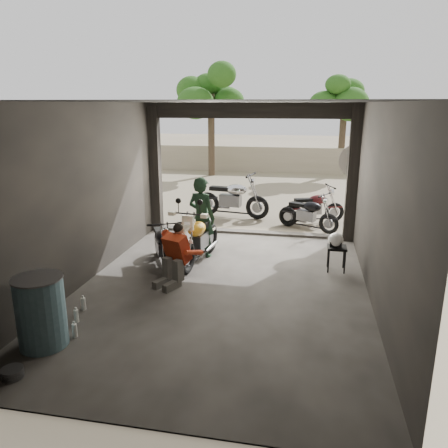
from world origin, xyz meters
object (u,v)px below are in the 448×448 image
at_px(left_bike, 162,242).
at_px(helmet, 336,240).
at_px(outside_bike_a, 232,195).
at_px(rider, 202,217).
at_px(sign_post, 354,176).
at_px(outside_bike_c, 308,211).
at_px(outside_bike_b, 314,205).
at_px(stool, 337,250).
at_px(main_bike, 199,235).
at_px(oil_drum, 41,313).
at_px(mechanic, 173,257).

distance_m(left_bike, helmet, 3.40).
height_order(outside_bike_a, rider, rider).
bearing_deg(rider, helmet, -166.56).
relative_size(outside_bike_a, sign_post, 0.84).
bearing_deg(helmet, outside_bike_c, 109.73).
xyz_separation_m(outside_bike_b, rider, (-2.35, -3.22, 0.34)).
xyz_separation_m(rider, helmet, (2.74, -0.39, -0.21)).
distance_m(stool, sign_post, 2.63).
relative_size(rider, stool, 3.40).
xyz_separation_m(main_bike, outside_bike_c, (2.16, 2.88, -0.10)).
height_order(outside_bike_b, oil_drum, outside_bike_b).
xyz_separation_m(outside_bike_a, stool, (2.73, -3.80, -0.21)).
bearing_deg(sign_post, left_bike, -144.20).
bearing_deg(outside_bike_c, helmet, -142.00).
height_order(rider, stool, rider).
relative_size(main_bike, left_bike, 1.21).
xyz_separation_m(outside_bike_a, rider, (-0.05, -3.44, 0.22)).
bearing_deg(outside_bike_b, mechanic, 133.15).
bearing_deg(sign_post, oil_drum, -126.02).
bearing_deg(mechanic, sign_post, 71.26).
xyz_separation_m(outside_bike_c, mechanic, (-2.32, -4.13, 0.04)).
relative_size(outside_bike_a, helmet, 6.14).
height_order(main_bike, stool, main_bike).
distance_m(main_bike, mechanic, 1.26).
distance_m(outside_bike_b, sign_post, 1.80).
distance_m(left_bike, sign_post, 4.82).
relative_size(outside_bike_b, helmet, 4.94).
relative_size(left_bike, rider, 0.87).
distance_m(outside_bike_b, outside_bike_c, 0.75).
xyz_separation_m(oil_drum, sign_post, (4.44, 5.94, 1.02)).
relative_size(left_bike, sign_post, 0.66).
relative_size(rider, helmet, 5.57).
relative_size(main_bike, outside_bike_b, 1.18).
bearing_deg(stool, sign_post, 79.48).
distance_m(outside_bike_a, outside_bike_b, 2.31).
bearing_deg(left_bike, mechanic, -88.42).
bearing_deg(rider, oil_drum, 94.23).
bearing_deg(left_bike, oil_drum, -127.55).
xyz_separation_m(main_bike, rider, (-0.04, 0.40, 0.26)).
xyz_separation_m(rider, stool, (2.78, -0.36, -0.43)).
xyz_separation_m(outside_bike_b, helmet, (0.40, -3.60, 0.13)).
bearing_deg(rider, mechanic, 107.15).
bearing_deg(sign_post, outside_bike_b, 126.25).
xyz_separation_m(mechanic, helmet, (2.87, 1.26, 0.10)).
distance_m(oil_drum, sign_post, 7.48).
xyz_separation_m(left_bike, oil_drum, (-0.58, -3.23, -0.01)).
height_order(oil_drum, sign_post, sign_post).
relative_size(main_bike, outside_bike_c, 1.21).
bearing_deg(outside_bike_c, oil_drum, 179.27).
height_order(rider, sign_post, sign_post).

